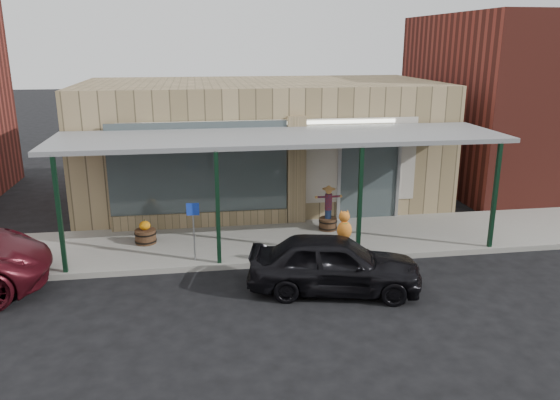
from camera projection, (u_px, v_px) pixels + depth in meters
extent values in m
plane|color=black|center=(307.00, 301.00, 12.00)|extent=(120.00, 120.00, 0.00)
cube|color=gray|center=(281.00, 241.00, 15.39)|extent=(40.00, 3.20, 0.15)
cube|color=tan|center=(261.00, 142.00, 19.19)|extent=(12.00, 6.00, 4.20)
cube|color=#485457|center=(199.00, 170.00, 15.93)|extent=(5.20, 0.06, 2.80)
cube|color=#485457|center=(368.00, 176.00, 16.94)|extent=(1.80, 0.06, 2.80)
cube|color=tan|center=(296.00, 173.00, 16.47)|extent=(0.55, 0.30, 3.40)
cube|color=tan|center=(201.00, 220.00, 16.41)|extent=(5.20, 0.30, 0.50)
cube|color=#BDB5A7|center=(273.00, 163.00, 16.35)|extent=(9.00, 0.02, 2.60)
cube|color=white|center=(273.00, 123.00, 15.98)|extent=(7.50, 0.03, 0.10)
cube|color=gray|center=(281.00, 137.00, 14.56)|extent=(12.00, 3.00, 0.12)
cube|color=black|center=(59.00, 217.00, 12.79)|extent=(0.10, 0.10, 2.95)
cube|color=black|center=(218.00, 210.00, 13.34)|extent=(0.10, 0.10, 2.95)
cube|color=black|center=(360.00, 203.00, 13.87)|extent=(0.10, 0.10, 2.95)
cube|color=black|center=(495.00, 197.00, 14.42)|extent=(0.10, 0.10, 2.95)
cylinder|color=brown|center=(328.00, 224.00, 16.12)|extent=(0.58, 0.58, 0.35)
cylinder|color=navy|center=(328.00, 214.00, 16.04)|extent=(0.21, 0.21, 0.26)
cylinder|color=maroon|center=(328.00, 202.00, 15.93)|extent=(0.23, 0.23, 0.48)
sphere|color=tan|center=(329.00, 191.00, 15.84)|extent=(0.19, 0.19, 0.19)
cone|color=tan|center=(329.00, 187.00, 15.81)|extent=(0.31, 0.31, 0.12)
cylinder|color=brown|center=(146.00, 236.00, 15.02)|extent=(0.65, 0.65, 0.38)
ellipsoid|color=orange|center=(145.00, 226.00, 14.93)|extent=(0.31, 0.31, 0.25)
cylinder|color=#4C471E|center=(144.00, 221.00, 14.89)|extent=(0.04, 0.04, 0.06)
cylinder|color=gray|center=(194.00, 238.00, 13.71)|extent=(0.04, 0.04, 1.20)
cube|color=blue|center=(193.00, 209.00, 13.50)|extent=(0.31, 0.03, 0.31)
imported|color=black|center=(334.00, 264.00, 12.35)|extent=(4.15, 2.38, 1.33)
ellipsoid|color=orange|center=(344.00, 230.00, 13.00)|extent=(0.36, 0.30, 0.46)
sphere|color=orange|center=(344.00, 217.00, 12.95)|extent=(0.26, 0.26, 0.26)
cylinder|color=#19741F|center=(345.00, 223.00, 12.95)|extent=(0.18, 0.18, 0.02)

